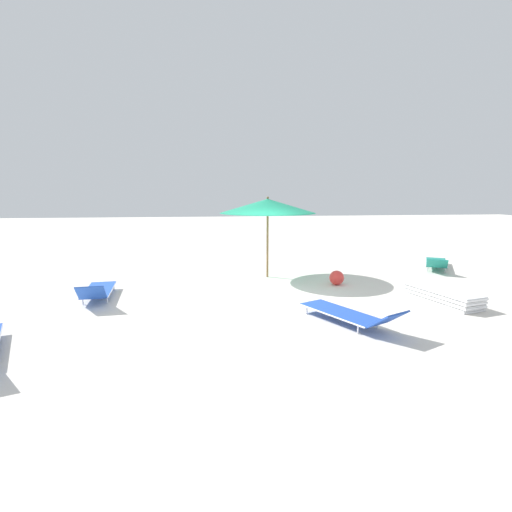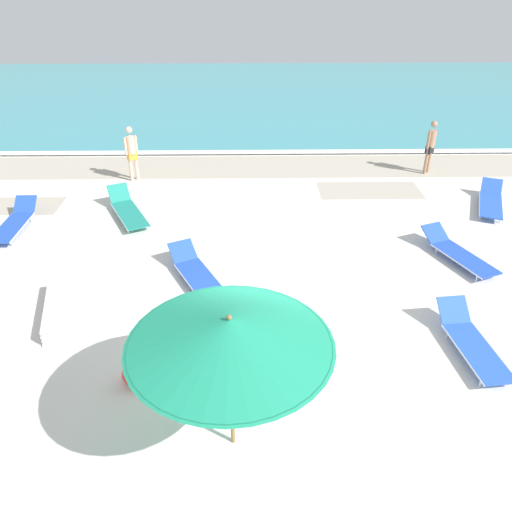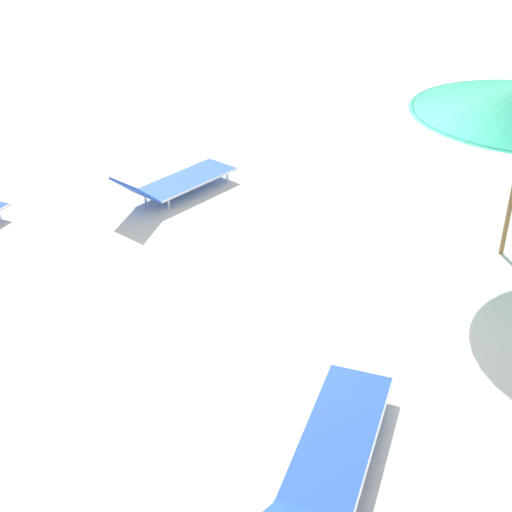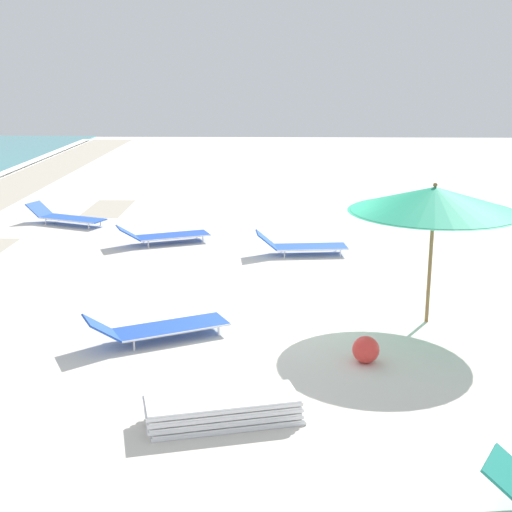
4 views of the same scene
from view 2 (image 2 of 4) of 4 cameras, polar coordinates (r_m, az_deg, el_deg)
ground_plane at (r=9.59m, az=2.06°, el=-9.87°), size 60.00×60.00×0.16m
ocean_water at (r=28.26m, az=-0.01°, el=17.96°), size 60.00×19.52×0.07m
beach_umbrella at (r=6.44m, az=-3.04°, el=-8.72°), size 2.74×2.74×2.33m
lounger_stack at (r=10.76m, az=-21.32°, el=-5.62°), size 1.05×1.97×0.32m
sun_lounger_under_umbrella at (r=15.97m, az=25.27°, el=5.68°), size 1.41×2.30×0.52m
sun_lounger_beside_umbrella at (r=14.71m, az=-25.91°, el=3.50°), size 0.65×2.19×0.52m
sun_lounger_near_water_left at (r=9.95m, az=23.43°, el=-8.99°), size 0.80×2.08×0.54m
sun_lounger_near_water_right at (r=11.11m, az=-6.78°, el=-1.99°), size 1.53×2.24×0.51m
sun_lounger_mid_beach_solo at (r=12.76m, az=22.10°, el=0.37°), size 1.37×2.24×0.49m
sun_lounger_mid_beach_pair_b at (r=14.36m, az=-14.47°, el=5.12°), size 1.54×2.29×0.61m
beachgoer_wading_adult at (r=17.76m, az=19.33°, el=11.98°), size 0.35×0.34×1.76m
beachgoer_shoreline_child at (r=16.67m, az=-14.05°, el=11.63°), size 0.37×0.33×1.76m
beach_ball at (r=8.80m, az=-13.82°, el=-13.00°), size 0.39×0.39×0.39m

